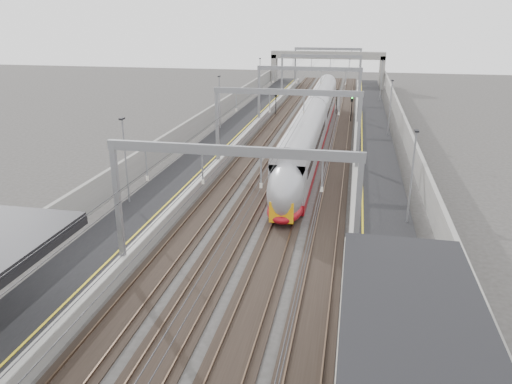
% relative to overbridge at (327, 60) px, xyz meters
% --- Properties ---
extents(platform_left, '(4.00, 120.00, 1.00)m').
position_rel_overbridge_xyz_m(platform_left, '(-8.00, -55.00, -4.81)').
color(platform_left, black).
rests_on(platform_left, ground).
extents(platform_right, '(4.00, 120.00, 1.00)m').
position_rel_overbridge_xyz_m(platform_right, '(8.00, -55.00, -4.81)').
color(platform_right, black).
rests_on(platform_right, ground).
extents(tracks, '(11.40, 140.00, 0.20)m').
position_rel_overbridge_xyz_m(tracks, '(0.00, -55.00, -5.26)').
color(tracks, black).
rests_on(tracks, ground).
extents(overhead_line, '(13.00, 140.00, 6.60)m').
position_rel_overbridge_xyz_m(overhead_line, '(0.00, -48.38, 0.83)').
color(overhead_line, gray).
rests_on(overhead_line, platform_left).
extents(overbridge, '(22.00, 2.20, 6.90)m').
position_rel_overbridge_xyz_m(overbridge, '(0.00, 0.00, 0.00)').
color(overbridge, gray).
rests_on(overbridge, ground).
extents(wall_left, '(0.30, 120.00, 3.20)m').
position_rel_overbridge_xyz_m(wall_left, '(-11.20, -55.00, -3.71)').
color(wall_left, gray).
rests_on(wall_left, ground).
extents(wall_right, '(0.30, 120.00, 3.20)m').
position_rel_overbridge_xyz_m(wall_right, '(11.20, -55.00, -3.71)').
color(wall_right, gray).
rests_on(wall_right, ground).
extents(train, '(2.60, 47.40, 4.12)m').
position_rel_overbridge_xyz_m(train, '(1.50, -48.62, -3.29)').
color(train, maroon).
rests_on(train, ground).
extents(signal_green, '(0.32, 0.32, 3.48)m').
position_rel_overbridge_xyz_m(signal_green, '(-5.20, -31.01, -2.89)').
color(signal_green, black).
rests_on(signal_green, ground).
extents(signal_red_near, '(0.32, 0.32, 3.48)m').
position_rel_overbridge_xyz_m(signal_red_near, '(3.20, -27.76, -2.89)').
color(signal_red_near, black).
rests_on(signal_red_near, ground).
extents(signal_red_far, '(0.32, 0.32, 3.48)m').
position_rel_overbridge_xyz_m(signal_red_far, '(5.40, -33.38, -2.89)').
color(signal_red_far, black).
rests_on(signal_red_far, ground).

